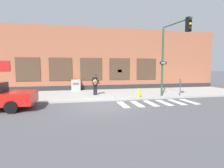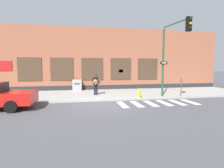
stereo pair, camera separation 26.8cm
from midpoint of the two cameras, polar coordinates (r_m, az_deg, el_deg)
name	(u,v)px [view 1 (the left image)]	position (r m, az deg, el deg)	size (l,w,h in m)	color
ground_plane	(102,106)	(10.96, -4.09, -7.09)	(160.00, 160.00, 0.00)	#4C4C51
sidewalk	(94,94)	(15.07, -6.26, -3.41)	(28.00, 5.75, 0.11)	#9E9E99
building_backdrop	(90,60)	(19.76, -7.74, 7.75)	(28.00, 4.06, 6.36)	#99563D
crosswalk	(157,103)	(12.09, 14.00, -6.02)	(5.20, 1.90, 0.01)	silver
busker	(95,83)	(14.31, -6.04, 0.27)	(0.77, 0.62, 1.71)	black
traffic_light	(172,47)	(13.42, 18.42, 11.36)	(0.76, 3.02, 5.38)	#234C33
parking_meter	(180,84)	(14.76, 20.93, -0.02)	(0.13, 0.11, 1.44)	#47474C
utility_box	(76,85)	(17.34, -12.14, -0.37)	(0.87, 0.59, 1.06)	#9E9E9E
fire_hydrant	(139,93)	(13.24, 8.24, -2.92)	(0.38, 0.20, 0.70)	gold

